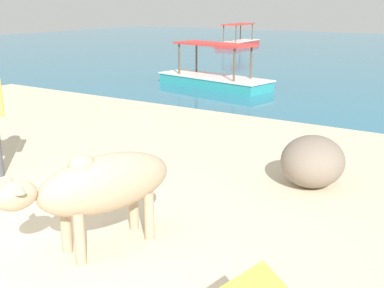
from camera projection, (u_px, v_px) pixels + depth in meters
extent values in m
cube|color=beige|center=(6.00, 273.00, 4.47)|extent=(18.00, 14.00, 0.04)
cylinder|color=tan|center=(80.00, 239.00, 4.51)|extent=(0.11, 0.11, 0.53)
cylinder|color=tan|center=(66.00, 228.00, 4.73)|extent=(0.11, 0.11, 0.53)
cylinder|color=tan|center=(149.00, 216.00, 4.99)|extent=(0.11, 0.11, 0.53)
cylinder|color=tan|center=(134.00, 207.00, 5.21)|extent=(0.11, 0.11, 0.53)
ellipsoid|color=tan|center=(107.00, 183.00, 4.74)|extent=(0.96, 1.53, 0.57)
ellipsoid|color=tan|center=(16.00, 196.00, 4.17)|extent=(0.34, 0.44, 0.27)
cone|color=tan|center=(20.00, 188.00, 4.04)|extent=(0.12, 0.12, 0.10)
cone|color=tan|center=(9.00, 179.00, 4.24)|extent=(0.12, 0.12, 0.10)
ellipsoid|color=tan|center=(82.00, 165.00, 4.52)|extent=(0.30, 0.33, 0.19)
ellipsoid|color=gray|center=(313.00, 161.00, 6.46)|extent=(0.96, 1.04, 0.70)
cube|color=#C63833|center=(238.00, 44.00, 27.78)|extent=(1.17, 3.62, 0.28)
cube|color=white|center=(238.00, 41.00, 27.74)|extent=(1.23, 3.69, 0.04)
cylinder|color=brown|center=(240.00, 32.00, 28.69)|extent=(0.06, 0.06, 0.95)
cylinder|color=brown|center=(252.00, 32.00, 28.30)|extent=(0.06, 0.06, 0.95)
cylinder|color=brown|center=(224.00, 34.00, 26.92)|extent=(0.06, 0.06, 0.95)
cylinder|color=brown|center=(236.00, 34.00, 26.53)|extent=(0.06, 0.06, 0.95)
cube|color=red|center=(238.00, 24.00, 27.47)|extent=(0.98, 2.54, 0.06)
cube|color=teal|center=(214.00, 82.00, 14.42)|extent=(3.75, 1.79, 0.28)
cube|color=white|center=(214.00, 77.00, 14.37)|extent=(3.83, 1.85, 0.04)
cylinder|color=brown|center=(179.00, 60.00, 14.70)|extent=(0.06, 0.06, 0.95)
cylinder|color=brown|center=(196.00, 58.00, 15.23)|extent=(0.06, 0.06, 0.95)
cylinder|color=brown|center=(234.00, 66.00, 13.26)|extent=(0.06, 0.06, 0.95)
cylinder|color=brown|center=(251.00, 63.00, 13.79)|extent=(0.06, 0.06, 0.95)
cube|color=red|center=(214.00, 44.00, 14.10)|extent=(2.65, 1.41, 0.06)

